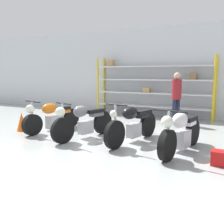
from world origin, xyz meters
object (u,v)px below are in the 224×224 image
Objects in this scene: toolbox at (224,159)px; motorcycle_orange at (52,117)px; motorcycle_grey at (83,121)px; motorcycle_white at (181,132)px; motorcycle_black at (133,123)px; traffic_cone at (22,122)px; shelving_rack at (152,86)px; person_browsing at (176,94)px.

motorcycle_orange is at bearing 170.66° from toolbox.
toolbox is (3.46, -0.46, -0.34)m from motorcycle_grey.
motorcycle_grey is 0.98× the size of motorcycle_white.
toolbox is (2.15, -0.73, -0.34)m from motorcycle_black.
traffic_cone is at bearing -73.06° from motorcycle_black.
shelving_rack is 10.89× the size of toolbox.
motorcycle_grey is (1.35, -0.33, 0.06)m from motorcycle_orange.
motorcycle_white reaches higher than traffic_cone.
motorcycle_white reaches higher than motorcycle_orange.
toolbox is (4.81, -0.79, -0.28)m from motorcycle_orange.
motorcycle_black is 1.28m from motorcycle_white.
person_browsing is at bearing 115.94° from toolbox.
toolbox is at bearing 97.52° from motorcycle_grey.
traffic_cone is (-2.18, -0.08, -0.20)m from motorcycle_grey.
toolbox is 0.80× the size of traffic_cone.
motorcycle_black is 3.52m from traffic_cone.
motorcycle_orange is 0.94m from traffic_cone.
shelving_rack reaches higher than motorcycle_black.
traffic_cone reaches higher than toolbox.
shelving_rack is at bearing -156.54° from motorcycle_black.
person_browsing reaches higher than motorcycle_black.
person_browsing reaches higher than motorcycle_orange.
shelving_rack is 4.14m from motorcycle_black.
shelving_rack is 4.81m from motorcycle_white.
motorcycle_white is 3.74× the size of traffic_cone.
motorcycle_black is at bearing 116.82° from motorcycle_grey.
motorcycle_orange is at bearing -85.11° from motorcycle_white.
motorcycle_grey is at bearing 172.37° from toolbox.
traffic_cone is at bearing 176.15° from toolbox.
person_browsing is at bearing -41.18° from shelving_rack.
motorcycle_white is (1.25, -0.27, -0.02)m from motorcycle_black.
person_browsing is at bearing -176.65° from motorcycle_black.
motorcycle_orange is (-1.79, -3.92, -0.82)m from shelving_rack.
toolbox is at bearing 82.26° from motorcycle_black.
shelving_rack reaches higher than traffic_cone.
toolbox is at bearing -3.85° from traffic_cone.
person_browsing is at bearing 39.72° from traffic_cone.
motorcycle_orange is 4.20m from person_browsing.
toolbox is (1.76, -3.61, -0.90)m from person_browsing.
motorcycle_orange is 1.02× the size of motorcycle_grey.
motorcycle_orange is 1.00× the size of motorcycle_white.
motorcycle_orange is at bearing -80.07° from motorcycle_black.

